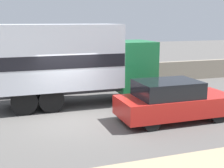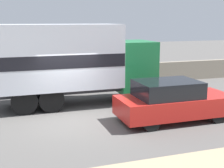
{
  "view_description": "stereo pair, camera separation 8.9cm",
  "coord_description": "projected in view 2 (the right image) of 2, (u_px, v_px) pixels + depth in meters",
  "views": [
    {
      "loc": [
        -2.39,
        -11.28,
        3.84
      ],
      "look_at": [
        1.73,
        0.73,
        1.23
      ],
      "focal_mm": 50.0,
      "sensor_mm": 36.0,
      "label": 1
    },
    {
      "loc": [
        -2.31,
        -11.31,
        3.84
      ],
      "look_at": [
        1.73,
        0.73,
        1.23
      ],
      "focal_mm": 50.0,
      "sensor_mm": 36.0,
      "label": 2
    }
  ],
  "objects": [
    {
      "name": "ground_plane",
      "position": [
        76.0,
        122.0,
        12.0
      ],
      "size": [
        80.0,
        80.0,
        0.0
      ],
      "primitive_type": "plane",
      "color": "#514F4C"
    },
    {
      "name": "box_truck",
      "position": [
        70.0,
        60.0,
        14.0
      ],
      "size": [
        7.31,
        2.5,
        3.67
      ],
      "color": "#196B38",
      "rests_on": "ground_plane"
    },
    {
      "name": "car_hatchback",
      "position": [
        173.0,
        101.0,
        12.0
      ],
      "size": [
        4.52,
        1.87,
        1.59
      ],
      "color": "#B21E19",
      "rests_on": "ground_plane"
    },
    {
      "name": "stone_wall_backdrop",
      "position": [
        52.0,
        78.0,
        17.67
      ],
      "size": [
        60.0,
        0.35,
        1.23
      ],
      "color": "gray",
      "rests_on": "ground_plane"
    }
  ]
}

